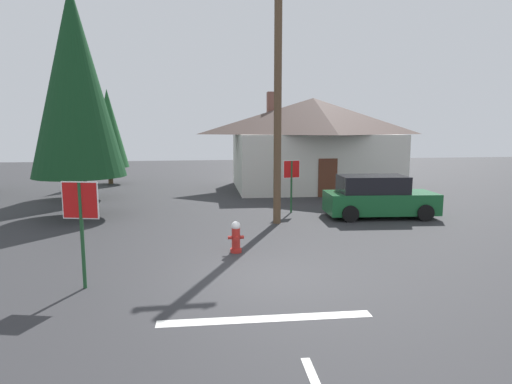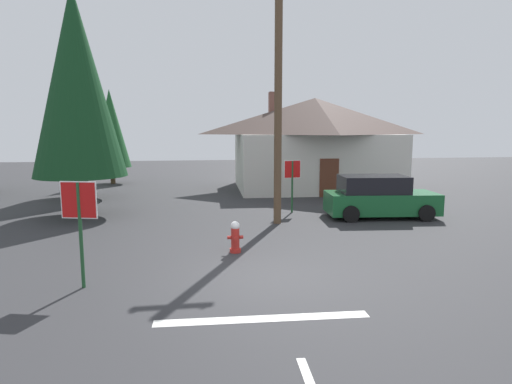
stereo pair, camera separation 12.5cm
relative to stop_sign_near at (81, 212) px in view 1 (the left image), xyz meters
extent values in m
cube|color=#2D2D30|center=(4.07, 0.15, -1.77)|extent=(80.00, 80.00, 0.10)
cube|color=silver|center=(3.69, -2.19, -1.71)|extent=(4.03, 0.46, 0.01)
cylinder|color=#1E4C28|center=(0.00, 0.00, -0.54)|extent=(0.08, 0.08, 2.36)
cube|color=white|center=(0.00, 0.00, 0.26)|extent=(0.80, 0.23, 0.82)
cube|color=red|center=(0.00, 0.00, 0.26)|extent=(0.75, 0.22, 0.77)
cylinder|color=#AD231E|center=(3.63, 2.30, -1.66)|extent=(0.33, 0.33, 0.11)
cylinder|color=#AD231E|center=(3.63, 2.30, -1.31)|extent=(0.24, 0.24, 0.60)
sphere|color=white|center=(3.63, 2.30, -0.94)|extent=(0.26, 0.26, 0.26)
cylinder|color=#AD231E|center=(3.45, 2.30, -1.28)|extent=(0.11, 0.10, 0.10)
cylinder|color=#AD231E|center=(3.80, 2.30, -1.28)|extent=(0.11, 0.10, 0.10)
cylinder|color=#AD231E|center=(3.63, 2.13, -1.28)|extent=(0.12, 0.11, 0.12)
cylinder|color=brown|center=(5.58, 5.95, 2.80)|extent=(0.28, 0.28, 9.03)
cylinder|color=#1E4C28|center=(6.60, 7.91, -0.62)|extent=(0.08, 0.08, 2.20)
cube|color=white|center=(6.60, 7.91, 0.13)|extent=(0.74, 0.17, 0.75)
cube|color=red|center=(6.60, 7.91, 0.13)|extent=(0.70, 0.17, 0.70)
cube|color=beige|center=(9.61, 15.19, -0.11)|extent=(9.17, 7.00, 3.21)
pyramid|color=#473833|center=(9.61, 15.19, 2.54)|extent=(9.91, 7.56, 2.09)
cube|color=brown|center=(7.43, 16.47, 3.06)|extent=(0.62, 0.62, 1.88)
cube|color=#592D1E|center=(9.48, 11.84, -0.72)|extent=(1.00, 0.10, 2.00)
cube|color=#195B2D|center=(9.91, 6.46, -1.13)|extent=(4.46, 2.17, 0.82)
cube|color=black|center=(9.57, 6.49, -0.38)|extent=(2.72, 1.80, 0.67)
cylinder|color=black|center=(11.45, 7.22, -1.40)|extent=(0.66, 0.28, 0.64)
cylinder|color=black|center=(11.29, 5.44, -1.40)|extent=(0.66, 0.28, 0.64)
cylinder|color=black|center=(8.53, 7.48, -1.40)|extent=(0.66, 0.28, 0.64)
cylinder|color=black|center=(8.37, 5.70, -1.40)|extent=(0.66, 0.28, 0.64)
cylinder|color=#4C3823|center=(-3.09, 13.39, -0.87)|extent=(0.47, 0.47, 1.70)
cone|color=#1E5128|center=(-3.09, 13.39, 3.86)|extent=(3.78, 3.78, 7.75)
cylinder|color=#4C3823|center=(-1.97, 8.49, -0.91)|extent=(0.45, 0.45, 1.62)
cone|color=#143D1E|center=(-1.97, 8.49, 3.60)|extent=(3.61, 3.61, 7.40)
cylinder|color=#4C3823|center=(-2.65, 19.34, -1.18)|extent=(0.30, 0.30, 1.08)
cone|color=#1E5128|center=(-2.65, 19.34, 1.83)|extent=(2.41, 2.41, 4.94)
camera|label=1|loc=(2.32, -9.72, 1.78)|focal=30.47mm
camera|label=2|loc=(2.44, -9.74, 1.78)|focal=30.47mm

